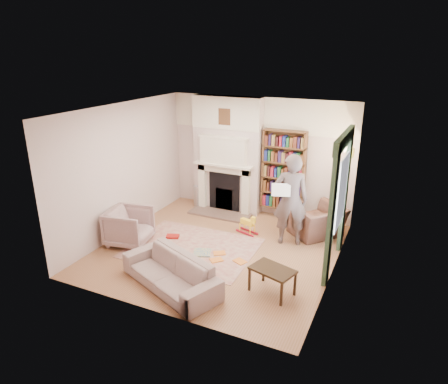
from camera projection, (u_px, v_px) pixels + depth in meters
The scene contains 25 objects.
floor at pixel (219, 249), 8.09m from camera, with size 4.50×4.50×0.00m, color brown.
ceiling at pixel (218, 110), 7.14m from camera, with size 4.50×4.50×0.00m, color white.
wall_back at pixel (259, 157), 9.53m from camera, with size 4.50×4.50×0.00m, color beige.
wall_front at pixel (150, 229), 5.70m from camera, with size 4.50×4.50×0.00m, color beige.
wall_left at pixel (124, 169), 8.51m from camera, with size 4.50×4.50×0.00m, color beige.
wall_right at pixel (339, 202), 6.72m from camera, with size 4.50×4.50×0.00m, color beige.
fireplace at pixel (227, 156), 9.67m from camera, with size 1.70×0.58×2.80m.
bookcase at pixel (283, 170), 9.24m from camera, with size 1.00×0.24×1.85m, color brown.
window at pixel (342, 192), 7.05m from camera, with size 0.02×0.90×1.30m, color silver.
curtain_left at pixel (331, 219), 6.55m from camera, with size 0.07×0.32×2.40m, color #2A422C.
curtain_right at pixel (345, 192), 7.75m from camera, with size 0.07×0.32×2.40m, color #2A422C.
pelmet at pixel (345, 140), 6.75m from camera, with size 0.09×1.70×0.24m, color #2A422C.
wall_sconce at pixel (343, 152), 7.92m from camera, with size 0.20×0.24×0.24m, color gold, non-canonical shape.
rug at pixel (192, 248), 8.12m from camera, with size 2.49×1.92×0.01m, color #C1B291.
armchair_reading at pixel (317, 221), 8.58m from camera, with size 1.02×0.90×0.67m, color #452526.
armchair_left at pixel (129, 227), 8.21m from camera, with size 0.81×0.83×0.76m, color #BDA99C.
sofa at pixel (171, 272), 6.73m from camera, with size 1.92×0.75×0.56m, color #A9A08C.
man_reading at pixel (291, 200), 8.04m from camera, with size 0.70×0.46×1.92m, color #554744.
newspaper at pixel (281, 190), 7.84m from camera, with size 0.37×0.02×0.26m, color white.
coffee_table at pixel (272, 281), 6.58m from camera, with size 0.70×0.45×0.45m, color #362313, non-canonical shape.
paraffin_heater at pixel (198, 196), 10.21m from camera, with size 0.24×0.24×0.55m, color #A6A7AE.
rocking_horse at pixel (247, 224), 8.72m from camera, with size 0.49×0.20×0.43m, color yellow, non-canonical shape.
board_game at pixel (202, 253), 7.90m from camera, with size 0.33×0.33×0.03m, color #E4BD50.
game_box_lid at pixel (173, 236), 8.55m from camera, with size 0.27×0.18×0.05m, color #9F1612.
comic_annuals at pixel (225, 258), 7.70m from camera, with size 0.79×0.56×0.02m.
Camera 1 is at (3.15, -6.50, 3.83)m, focal length 32.00 mm.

